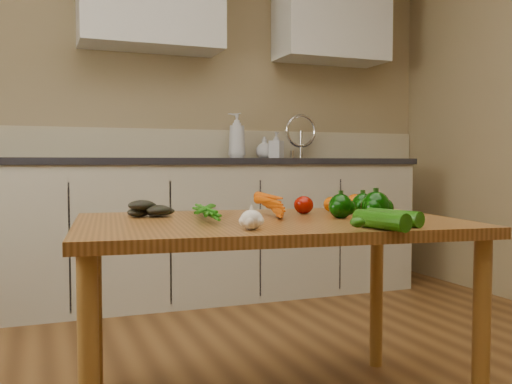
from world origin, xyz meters
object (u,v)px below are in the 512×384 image
object	(u,v)px
pepper_a	(341,206)
tomato_c	(356,204)
table	(269,242)
soap_bottle_c	(264,148)
tomato_a	(304,205)
zucchini_a	(394,217)
tomato_b	(332,204)
zucchini_b	(381,220)
soap_bottle_a	(237,136)
pepper_c	(376,206)
garlic_bulb	(251,220)
carrot_bunch	(252,209)
leafy_greens	(151,203)
soap_bottle_b	(276,145)
pepper_b	(363,204)

from	to	relation	value
pepper_a	tomato_c	xyz separation A→B (m)	(0.15, 0.14, -0.00)
table	soap_bottle_c	distance (m)	2.12
tomato_a	table	bearing A→B (deg)	-144.35
zucchini_a	soap_bottle_c	bearing A→B (deg)	78.04
tomato_b	zucchini_b	xyz separation A→B (m)	(-0.14, -0.56, -0.00)
tomato_a	soap_bottle_a	bearing A→B (deg)	78.93
pepper_c	tomato_a	xyz separation A→B (m)	(-0.11, 0.31, -0.01)
soap_bottle_a	garlic_bulb	bearing A→B (deg)	9.60
soap_bottle_c	pepper_c	distance (m)	2.17
table	pepper_c	size ratio (longest dim) A/B	14.17
garlic_bulb	carrot_bunch	bearing A→B (deg)	69.11
pepper_a	soap_bottle_c	bearing A→B (deg)	75.50
soap_bottle_c	zucchini_b	world-z (taller)	soap_bottle_c
carrot_bunch	zucchini_b	world-z (taller)	carrot_bunch
garlic_bulb	leafy_greens	bearing A→B (deg)	110.04
soap_bottle_a	soap_bottle_b	size ratio (longest dim) A/B	1.67
garlic_bulb	pepper_b	size ratio (longest dim) A/B	0.85
tomato_c	tomato_b	bearing A→B (deg)	126.33
pepper_a	zucchini_a	world-z (taller)	pepper_a
zucchini_a	soap_bottle_a	bearing A→B (deg)	83.37
carrot_bunch	pepper_c	world-z (taller)	pepper_c
carrot_bunch	table	bearing A→B (deg)	-53.60
soap_bottle_a	soap_bottle_c	size ratio (longest dim) A/B	2.02
soap_bottle_c	pepper_b	size ratio (longest dim) A/B	1.92
soap_bottle_b	zucchini_a	world-z (taller)	soap_bottle_b
soap_bottle_b	tomato_b	distance (m)	1.80
zucchini_b	soap_bottle_b	bearing A→B (deg)	74.28
tomato_b	tomato_c	bearing A→B (deg)	-53.67
table	zucchini_b	size ratio (longest dim) A/B	7.32
soap_bottle_c	pepper_c	bearing A→B (deg)	-74.56
soap_bottle_a	garlic_bulb	distance (m)	2.28
soap_bottle_c	pepper_b	world-z (taller)	soap_bottle_c
soap_bottle_a	leafy_greens	distance (m)	1.88
tomato_b	zucchini_b	world-z (taller)	tomato_b
soap_bottle_b	tomato_b	size ratio (longest dim) A/B	2.78
pepper_b	tomato_c	distance (m)	0.07
leafy_greens	tomato_b	distance (m)	0.69
table	pepper_c	xyz separation A→B (m)	(0.31, -0.17, 0.12)
tomato_a	tomato_b	distance (m)	0.14
table	carrot_bunch	bearing A→B (deg)	126.40
pepper_a	pepper_c	world-z (taller)	pepper_c
leafy_greens	tomato_c	world-z (taller)	leafy_greens
soap_bottle_a	leafy_greens	world-z (taller)	soap_bottle_a
leafy_greens	pepper_c	bearing A→B (deg)	-33.23
soap_bottle_a	tomato_a	size ratio (longest dim) A/B	4.19
garlic_bulb	tomato_b	bearing A→B (deg)	40.70
pepper_c	tomato_b	size ratio (longest dim) A/B	1.44
soap_bottle_a	soap_bottle_b	bearing A→B (deg)	114.96
leafy_greens	pepper_c	xyz separation A→B (m)	(0.66, -0.43, 0.00)
carrot_bunch	zucchini_b	size ratio (longest dim) A/B	1.28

